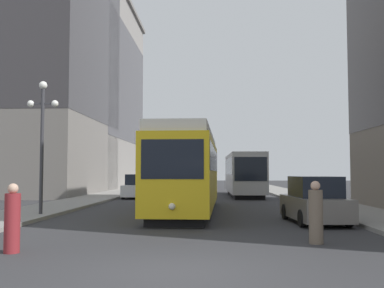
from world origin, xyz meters
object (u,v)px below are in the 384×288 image
parked_car_left_near (151,184)px  parked_car_left_mid (138,187)px  parked_car_right_far (315,201)px  lamp_post_left_near (42,127)px  pedestrian_crossing_far (316,214)px  transit_bus (244,173)px  pedestrian_crossing_near (12,220)px  streetcar (188,170)px

parked_car_left_near → parked_car_left_mid: bearing=-88.6°
parked_car_right_far → lamp_post_left_near: size_ratio=0.77×
parked_car_left_near → pedestrian_crossing_far: size_ratio=2.67×
parked_car_left_mid → lamp_post_left_near: size_ratio=0.78×
transit_bus → lamp_post_left_near: size_ratio=1.97×
transit_bus → parked_car_left_near: (-8.36, 4.77, -1.10)m
parked_car_right_far → pedestrian_crossing_far: 5.35m
transit_bus → pedestrian_crossing_near: (-7.65, -27.10, -1.15)m
transit_bus → lamp_post_left_near: bearing=-120.0°
pedestrian_crossing_near → streetcar: bearing=113.3°
transit_bus → parked_car_left_mid: size_ratio=2.52×
streetcar → parked_car_right_far: bearing=-40.1°
transit_bus → parked_car_right_far: size_ratio=2.57×
streetcar → pedestrian_crossing_far: bearing=-65.9°
pedestrian_crossing_near → transit_bus: bearing=115.5°
parked_car_right_far → pedestrian_crossing_far: (-1.14, -5.23, -0.03)m
parked_car_left_near → pedestrian_crossing_near: bearing=-87.4°
transit_bus → parked_car_right_far: bearing=-86.9°
parked_car_left_mid → pedestrian_crossing_near: (0.71, -23.96, -0.05)m
parked_car_left_mid → lamp_post_left_near: 15.55m
pedestrian_crossing_near → parked_car_left_near: bearing=132.5°
parked_car_right_far → lamp_post_left_near: bearing=-12.5°
streetcar → parked_car_left_mid: (-4.49, 12.29, -1.26)m
parked_car_right_far → pedestrian_crossing_far: size_ratio=2.60×
transit_bus → pedestrian_crossing_far: transit_bus is taller
parked_car_left_mid → transit_bus: bearing=20.8°
parked_car_left_near → parked_car_right_far: same height
streetcar → transit_bus: streetcar is taller
transit_bus → pedestrian_crossing_near: transit_bus is taller
parked_car_left_mid → parked_car_right_far: (9.68, -16.95, -0.00)m
parked_car_right_far → pedestrian_crossing_near: 11.38m
transit_bus → parked_car_left_near: size_ratio=2.50×
parked_car_left_mid → parked_car_right_far: 19.52m
pedestrian_crossing_near → lamp_post_left_near: 9.76m
parked_car_left_near → parked_car_right_far: (9.68, -24.87, -0.00)m
streetcar → parked_car_left_near: streetcar is taller
parked_car_left_mid → pedestrian_crossing_far: (8.54, -22.18, -0.03)m
pedestrian_crossing_near → pedestrian_crossing_far: 8.03m
pedestrian_crossing_far → lamp_post_left_near: size_ratio=0.29×
streetcar → parked_car_left_near: 20.74m
parked_car_left_near → parked_car_right_far: 26.69m
lamp_post_left_near → parked_car_right_far: bearing=-9.1°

